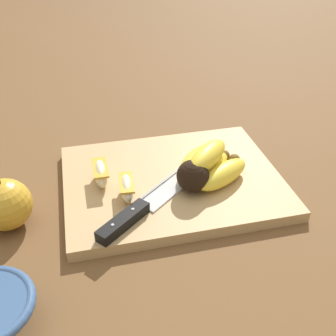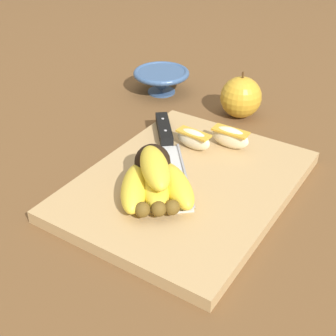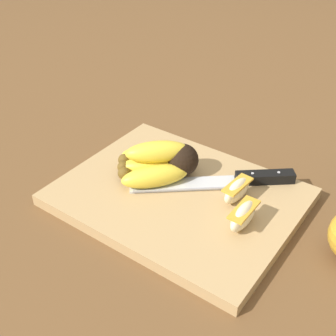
{
  "view_description": "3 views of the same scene",
  "coord_description": "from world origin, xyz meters",
  "px_view_note": "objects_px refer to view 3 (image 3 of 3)",
  "views": [
    {
      "loc": [
        -0.14,
        -0.58,
        0.44
      ],
      "look_at": [
        -0.0,
        -0.01,
        0.05
      ],
      "focal_mm": 43.97,
      "sensor_mm": 36.0,
      "label": 1
    },
    {
      "loc": [
        0.53,
        0.3,
        0.44
      ],
      "look_at": [
        0.02,
        -0.03,
        0.04
      ],
      "focal_mm": 50.72,
      "sensor_mm": 36.0,
      "label": 2
    },
    {
      "loc": [
        -0.32,
        0.49,
        0.48
      ],
      "look_at": [
        0.04,
        -0.01,
        0.05
      ],
      "focal_mm": 47.94,
      "sensor_mm": 36.0,
      "label": 3
    }
  ],
  "objects_px": {
    "banana_bunch": "(159,162)",
    "chefs_knife": "(237,180)",
    "apple_wedge_near": "(237,190)",
    "apple_wedge_middle": "(243,215)"
  },
  "relations": [
    {
      "from": "banana_bunch",
      "to": "apple_wedge_near",
      "type": "distance_m",
      "value": 0.14
    },
    {
      "from": "apple_wedge_near",
      "to": "apple_wedge_middle",
      "type": "xyz_separation_m",
      "value": [
        -0.04,
        0.05,
        0.0
      ]
    },
    {
      "from": "banana_bunch",
      "to": "chefs_knife",
      "type": "bearing_deg",
      "value": -154.91
    },
    {
      "from": "banana_bunch",
      "to": "apple_wedge_middle",
      "type": "distance_m",
      "value": 0.18
    },
    {
      "from": "chefs_knife",
      "to": "apple_wedge_middle",
      "type": "xyz_separation_m",
      "value": [
        -0.06,
        0.09,
        0.01
      ]
    },
    {
      "from": "apple_wedge_near",
      "to": "apple_wedge_middle",
      "type": "distance_m",
      "value": 0.06
    },
    {
      "from": "banana_bunch",
      "to": "apple_wedge_near",
      "type": "height_order",
      "value": "banana_bunch"
    },
    {
      "from": "chefs_knife",
      "to": "banana_bunch",
      "type": "bearing_deg",
      "value": 25.09
    },
    {
      "from": "banana_bunch",
      "to": "apple_wedge_middle",
      "type": "bearing_deg",
      "value": 169.59
    },
    {
      "from": "chefs_knife",
      "to": "apple_wedge_near",
      "type": "relative_size",
      "value": 3.55
    }
  ]
}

